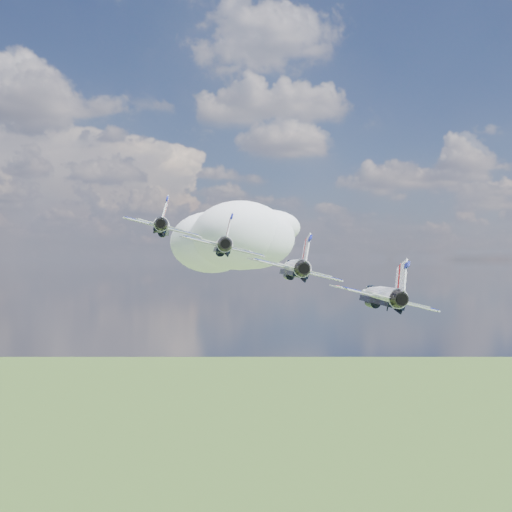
{
  "coord_description": "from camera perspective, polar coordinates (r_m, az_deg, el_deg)",
  "views": [
    {
      "loc": [
        3.16,
        -68.31,
        151.81
      ],
      "look_at": [
        12.4,
        6.03,
        152.25
      ],
      "focal_mm": 45.0,
      "sensor_mm": 36.0,
      "label": 1
    }
  ],
  "objects": [
    {
      "name": "jet_2",
      "position": [
        71.55,
        3.3,
        -1.05
      ],
      "size": [
        10.98,
        14.88,
        6.58
      ],
      "primitive_type": null,
      "rotation": [
        0.0,
        0.24,
        -0.02
      ],
      "color": "white"
    },
    {
      "name": "jet_3",
      "position": [
        65.73,
        10.86,
        -3.42
      ],
      "size": [
        10.98,
        14.88,
        6.58
      ],
      "primitive_type": null,
      "rotation": [
        0.0,
        0.24,
        -0.02
      ],
      "color": "white"
    },
    {
      "name": "jet_1",
      "position": [
        78.52,
        -3.01,
        0.95
      ],
      "size": [
        10.98,
        14.88,
        6.58
      ],
      "primitive_type": null,
      "rotation": [
        0.0,
        0.24,
        -0.02
      ],
      "color": "white"
    },
    {
      "name": "cloud_far",
      "position": [
        267.24,
        -0.68,
        2.13
      ],
      "size": [
        56.92,
        44.73,
        22.36
      ],
      "primitive_type": "ellipsoid",
      "color": "white"
    },
    {
      "name": "jet_0",
      "position": [
        86.36,
        -8.24,
        2.6
      ],
      "size": [
        10.98,
        14.88,
        6.58
      ],
      "primitive_type": null,
      "rotation": [
        0.0,
        0.24,
        -0.02
      ],
      "color": "white"
    }
  ]
}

